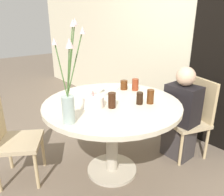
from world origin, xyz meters
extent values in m
plane|color=#6B5B4C|center=(0.00, 0.00, 0.00)|extent=(16.00, 16.00, 0.00)
cube|color=beige|center=(0.00, 1.31, 1.30)|extent=(8.00, 0.05, 2.60)
cylinder|color=beige|center=(0.00, 0.00, 0.75)|extent=(1.28, 1.28, 0.04)
cylinder|color=#B7AD99|center=(0.00, 0.00, 0.38)|extent=(0.12, 0.12, 0.70)
cylinder|color=#B7AD99|center=(0.00, 0.00, 0.01)|extent=(0.51, 0.51, 0.03)
cube|color=tan|center=(0.30, 0.84, 0.40)|extent=(0.51, 0.51, 0.04)
cube|color=tan|center=(0.36, 1.01, 0.65)|extent=(0.37, 0.16, 0.46)
cylinder|color=tan|center=(0.08, 0.73, 0.19)|extent=(0.03, 0.03, 0.38)
cylinder|color=tan|center=(0.40, 0.62, 0.19)|extent=(0.03, 0.03, 0.38)
cylinder|color=tan|center=(0.20, 1.05, 0.19)|extent=(0.03, 0.03, 0.38)
cylinder|color=tan|center=(0.52, 0.94, 0.19)|extent=(0.03, 0.03, 0.38)
cube|color=tan|center=(-0.48, -0.74, 0.40)|extent=(0.55, 0.55, 0.04)
cylinder|color=tan|center=(-0.25, -0.69, 0.19)|extent=(0.03, 0.03, 0.38)
cylinder|color=tan|center=(-0.53, -0.51, 0.19)|extent=(0.03, 0.03, 0.38)
cylinder|color=tan|center=(-0.72, -0.79, 0.19)|extent=(0.03, 0.03, 0.38)
cylinder|color=white|center=(-0.01, -0.20, 0.82)|extent=(0.19, 0.19, 0.10)
cylinder|color=#E54C4C|center=(-0.01, -0.20, 0.89)|extent=(0.01, 0.01, 0.04)
cylinder|color=#9EB2AD|center=(0.12, -0.52, 0.87)|extent=(0.09, 0.09, 0.21)
cylinder|color=#4C7538|center=(0.10, -0.54, 1.17)|extent=(0.05, 0.05, 0.39)
cone|color=beige|center=(0.08, -0.56, 1.36)|extent=(0.04, 0.04, 0.04)
cylinder|color=#4C7538|center=(0.17, -0.52, 1.17)|extent=(0.10, 0.01, 0.38)
cone|color=beige|center=(0.21, -0.52, 1.36)|extent=(0.06, 0.06, 0.06)
cylinder|color=#4C7538|center=(0.16, -0.47, 1.20)|extent=(0.09, 0.11, 0.46)
cone|color=beige|center=(0.20, -0.42, 1.43)|extent=(0.04, 0.04, 0.05)
cylinder|color=#4C7538|center=(0.12, -0.48, 1.23)|extent=(0.01, 0.09, 0.50)
cone|color=beige|center=(0.11, -0.43, 1.48)|extent=(0.04, 0.04, 0.05)
cylinder|color=#4C7538|center=(0.12, -0.47, 1.23)|extent=(0.02, 0.11, 0.51)
cone|color=beige|center=(0.11, -0.42, 1.48)|extent=(0.04, 0.04, 0.04)
cylinder|color=white|center=(-0.34, 0.24, 0.77)|extent=(0.20, 0.20, 0.01)
cylinder|color=maroon|center=(-0.11, 0.42, 0.83)|extent=(0.07, 0.07, 0.13)
cylinder|color=black|center=(0.20, 0.16, 0.83)|extent=(0.06, 0.06, 0.11)
cylinder|color=#51280F|center=(-0.21, 0.35, 0.82)|extent=(0.08, 0.08, 0.10)
cylinder|color=#33190C|center=(0.10, -0.09, 0.84)|extent=(0.07, 0.07, 0.14)
cylinder|color=#51280F|center=(0.25, 0.25, 0.84)|extent=(0.06, 0.06, 0.13)
cube|color=#383333|center=(0.27, 0.76, 0.21)|extent=(0.31, 0.24, 0.42)
cube|color=black|center=(0.27, 0.76, 0.63)|extent=(0.34, 0.24, 0.42)
sphere|color=#D1A889|center=(0.27, 0.76, 0.94)|extent=(0.20, 0.20, 0.20)
camera|label=1|loc=(1.46, -1.21, 1.51)|focal=35.00mm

